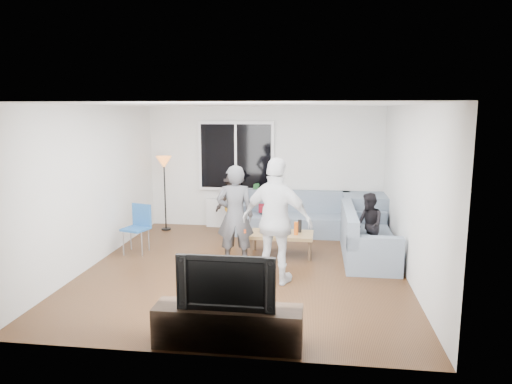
# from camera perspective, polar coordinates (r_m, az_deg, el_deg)

# --- Properties ---
(floor) EXTENTS (5.00, 5.50, 0.04)m
(floor) POSITION_cam_1_polar(r_m,az_deg,el_deg) (7.67, -1.34, -9.41)
(floor) COLOR #56351C
(floor) RESTS_ON ground
(ceiling) EXTENTS (5.00, 5.50, 0.04)m
(ceiling) POSITION_cam_1_polar(r_m,az_deg,el_deg) (7.23, -1.42, 10.74)
(ceiling) COLOR white
(ceiling) RESTS_ON ground
(wall_back) EXTENTS (5.00, 0.04, 2.60)m
(wall_back) POSITION_cam_1_polar(r_m,az_deg,el_deg) (10.05, 1.03, 2.97)
(wall_back) COLOR silver
(wall_back) RESTS_ON ground
(wall_front) EXTENTS (5.00, 0.04, 2.60)m
(wall_front) POSITION_cam_1_polar(r_m,az_deg,el_deg) (4.68, -6.58, -5.22)
(wall_front) COLOR silver
(wall_front) RESTS_ON ground
(wall_left) EXTENTS (0.04, 5.50, 2.60)m
(wall_left) POSITION_cam_1_polar(r_m,az_deg,el_deg) (8.11, -19.27, 0.73)
(wall_left) COLOR silver
(wall_left) RESTS_ON ground
(wall_right) EXTENTS (0.04, 5.50, 2.60)m
(wall_right) POSITION_cam_1_polar(r_m,az_deg,el_deg) (7.39, 18.32, -0.07)
(wall_right) COLOR silver
(wall_right) RESTS_ON ground
(window_frame) EXTENTS (1.62, 0.06, 1.47)m
(window_frame) POSITION_cam_1_polar(r_m,az_deg,el_deg) (10.03, -2.43, 4.38)
(window_frame) COLOR white
(window_frame) RESTS_ON wall_back
(window_glass) EXTENTS (1.50, 0.02, 1.35)m
(window_glass) POSITION_cam_1_polar(r_m,az_deg,el_deg) (9.99, -2.47, 4.36)
(window_glass) COLOR black
(window_glass) RESTS_ON window_frame
(window_mullion) EXTENTS (0.05, 0.03, 1.35)m
(window_mullion) POSITION_cam_1_polar(r_m,az_deg,el_deg) (9.98, -2.48, 4.35)
(window_mullion) COLOR white
(window_mullion) RESTS_ON window_frame
(radiator) EXTENTS (1.30, 0.12, 0.62)m
(radiator) POSITION_cam_1_polar(r_m,az_deg,el_deg) (10.19, -2.42, -2.60)
(radiator) COLOR silver
(radiator) RESTS_ON floor
(potted_plant) EXTENTS (0.23, 0.19, 0.38)m
(potted_plant) POSITION_cam_1_polar(r_m,az_deg,el_deg) (10.00, -0.15, 0.09)
(potted_plant) COLOR #29672F
(potted_plant) RESTS_ON radiator
(vase) EXTENTS (0.17, 0.17, 0.16)m
(vase) POSITION_cam_1_polar(r_m,az_deg,el_deg) (10.13, -4.03, -0.44)
(vase) COLOR white
(vase) RESTS_ON radiator
(sofa_back_section) EXTENTS (2.30, 0.85, 0.85)m
(sofa_back_section) POSITION_cam_1_polar(r_m,az_deg,el_deg) (9.66, 4.57, -2.62)
(sofa_back_section) COLOR slate
(sofa_back_section) RESTS_ON floor
(sofa_right_section) EXTENTS (2.00, 0.85, 0.85)m
(sofa_right_section) POSITION_cam_1_polar(r_m,az_deg,el_deg) (8.30, 13.53, -4.96)
(sofa_right_section) COLOR slate
(sofa_right_section) RESTS_ON floor
(sofa_corner) EXTENTS (0.85, 0.85, 0.85)m
(sofa_corner) POSITION_cam_1_polar(r_m,az_deg,el_deg) (9.70, 13.00, -2.80)
(sofa_corner) COLOR slate
(sofa_corner) RESTS_ON floor
(cushion_yellow) EXTENTS (0.47, 0.43, 0.14)m
(cushion_yellow) POSITION_cam_1_polar(r_m,az_deg,el_deg) (9.75, -2.57, -1.96)
(cushion_yellow) COLOR gold
(cushion_yellow) RESTS_ON sofa_back_section
(cushion_red) EXTENTS (0.40, 0.34, 0.13)m
(cushion_red) POSITION_cam_1_polar(r_m,az_deg,el_deg) (9.74, 1.38, -1.97)
(cushion_red) COLOR maroon
(cushion_red) RESTS_ON sofa_back_section
(coffee_table) EXTENTS (1.11, 0.62, 0.40)m
(coffee_table) POSITION_cam_1_polar(r_m,az_deg,el_deg) (8.28, 3.09, -6.34)
(coffee_table) COLOR tan
(coffee_table) RESTS_ON floor
(pitcher) EXTENTS (0.17, 0.17, 0.17)m
(pitcher) POSITION_cam_1_polar(r_m,az_deg,el_deg) (8.16, 2.65, -4.51)
(pitcher) COLOR maroon
(pitcher) RESTS_ON coffee_table
(side_chair) EXTENTS (0.50, 0.50, 0.86)m
(side_chair) POSITION_cam_1_polar(r_m,az_deg,el_deg) (8.61, -14.41, -4.43)
(side_chair) COLOR #235799
(side_chair) RESTS_ON floor
(floor_lamp) EXTENTS (0.32, 0.32, 1.56)m
(floor_lamp) POSITION_cam_1_polar(r_m,az_deg,el_deg) (10.06, -11.01, -0.21)
(floor_lamp) COLOR orange
(floor_lamp) RESTS_ON floor
(player_left) EXTENTS (0.65, 0.47, 1.66)m
(player_left) POSITION_cam_1_polar(r_m,az_deg,el_deg) (7.62, -2.55, -2.89)
(player_left) COLOR #444448
(player_left) RESTS_ON floor
(player_right) EXTENTS (1.18, 0.78, 1.86)m
(player_right) POSITION_cam_1_polar(r_m,az_deg,el_deg) (6.81, 2.54, -3.58)
(player_right) COLOR silver
(player_right) RESTS_ON floor
(spectator_right) EXTENTS (0.56, 0.64, 1.12)m
(spectator_right) POSITION_cam_1_polar(r_m,az_deg,el_deg) (8.32, 13.52, -3.96)
(spectator_right) COLOR black
(spectator_right) RESTS_ON floor
(spectator_back) EXTENTS (0.88, 0.61, 1.25)m
(spectator_back) POSITION_cam_1_polar(r_m,az_deg,el_deg) (9.78, -2.68, -1.24)
(spectator_back) COLOR black
(spectator_back) RESTS_ON floor
(tv_console) EXTENTS (1.60, 0.40, 0.44)m
(tv_console) POSITION_cam_1_polar(r_m,az_deg,el_deg) (5.26, -3.42, -15.96)
(tv_console) COLOR #38261C
(tv_console) RESTS_ON floor
(television) EXTENTS (1.05, 0.14, 0.60)m
(television) POSITION_cam_1_polar(r_m,az_deg,el_deg) (5.06, -3.48, -10.64)
(television) COLOR black
(television) RESTS_ON tv_console
(bottle_a) EXTENTS (0.07, 0.07, 0.19)m
(bottle_a) POSITION_cam_1_polar(r_m,az_deg,el_deg) (8.30, 1.34, -4.18)
(bottle_a) COLOR #D73E0C
(bottle_a) RESTS_ON coffee_table
(bottle_c) EXTENTS (0.07, 0.07, 0.22)m
(bottle_c) POSITION_cam_1_polar(r_m,az_deg,el_deg) (8.33, 3.65, -4.04)
(bottle_c) COLOR black
(bottle_c) RESTS_ON coffee_table
(bottle_e) EXTENTS (0.07, 0.07, 0.23)m
(bottle_e) POSITION_cam_1_polar(r_m,az_deg,el_deg) (8.28, 5.34, -4.13)
(bottle_e) COLOR black
(bottle_e) RESTS_ON coffee_table
(bottle_b) EXTENTS (0.08, 0.08, 0.23)m
(bottle_b) POSITION_cam_1_polar(r_m,az_deg,el_deg) (8.10, 2.11, -4.40)
(bottle_b) COLOR #288D19
(bottle_b) RESTS_ON coffee_table
(bottle_d) EXTENTS (0.07, 0.07, 0.22)m
(bottle_d) POSITION_cam_1_polar(r_m,az_deg,el_deg) (8.11, 4.89, -4.43)
(bottle_d) COLOR orange
(bottle_d) RESTS_ON coffee_table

